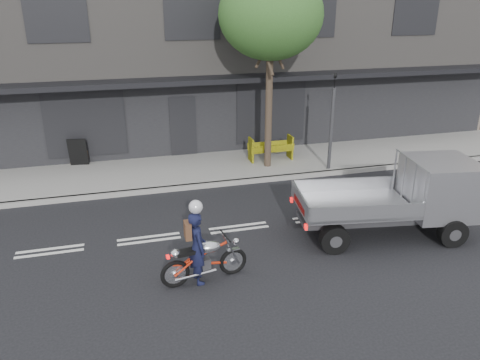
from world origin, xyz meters
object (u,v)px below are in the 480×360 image
object	(u,v)px
street_tree	(271,15)
sandwich_board	(78,152)
traffic_light_pole	(331,127)
motorcycle	(205,259)
construction_barrier	(273,150)
flatbed_ute	(424,191)
rider	(197,248)

from	to	relation	value
street_tree	sandwich_board	size ratio (longest dim) A/B	6.57
street_tree	traffic_light_pole	size ratio (longest dim) A/B	1.93
motorcycle	construction_barrier	size ratio (longest dim) A/B	1.20
motorcycle	street_tree	bearing A→B (deg)	53.19
traffic_light_pole	flatbed_ute	xyz separation A→B (m)	(0.33, -4.82, -0.47)
street_tree	rider	xyz separation A→B (m)	(-3.72, -6.41, -4.45)
traffic_light_pole	construction_barrier	distance (m)	2.32
sandwich_board	flatbed_ute	bearing A→B (deg)	-32.39
sandwich_board	motorcycle	bearing A→B (deg)	-62.35
rider	motorcycle	bearing A→B (deg)	-97.70
rider	sandwich_board	size ratio (longest dim) A/B	1.60
construction_barrier	traffic_light_pole	bearing A→B (deg)	-36.22
street_tree	motorcycle	xyz separation A→B (m)	(-3.57, -6.41, -4.75)
flatbed_ute	traffic_light_pole	bearing A→B (deg)	102.76
rider	construction_barrier	xyz separation A→B (m)	(4.04, 6.79, -0.21)
flatbed_ute	rider	bearing A→B (deg)	-164.20
construction_barrier	street_tree	bearing A→B (deg)	-130.52
street_tree	rider	world-z (taller)	street_tree
sandwich_board	traffic_light_pole	bearing A→B (deg)	-9.51
flatbed_ute	sandwich_board	bearing A→B (deg)	148.83
rider	street_tree	bearing A→B (deg)	-37.83
flatbed_ute	construction_barrier	distance (m)	6.40
sandwich_board	street_tree	bearing A→B (deg)	-7.63
rider	construction_barrier	size ratio (longest dim) A/B	1.00
traffic_light_pole	sandwich_board	size ratio (longest dim) A/B	3.41
street_tree	sandwich_board	distance (m)	8.21
rider	sandwich_board	bearing A→B (deg)	11.38
motorcycle	rider	bearing A→B (deg)	172.30
traffic_light_pole	construction_barrier	size ratio (longest dim) A/B	2.13
traffic_light_pole	flatbed_ute	distance (m)	4.86
traffic_light_pole	rider	xyz separation A→B (m)	(-5.72, -5.56, -0.83)
sandwich_board	construction_barrier	bearing A→B (deg)	-3.96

